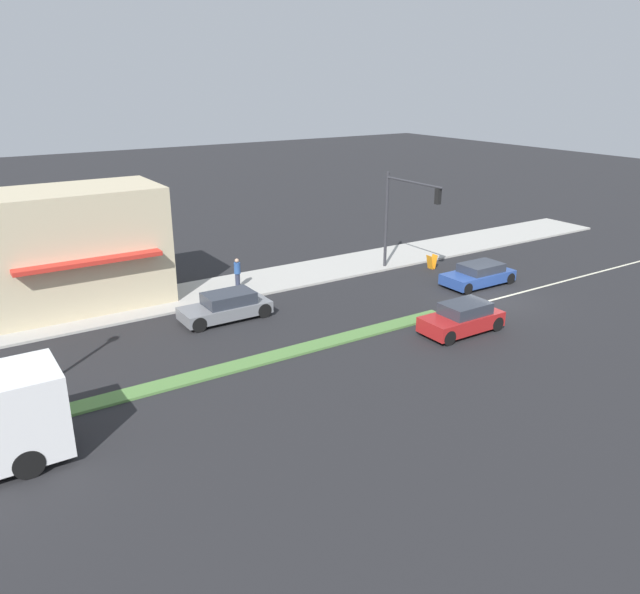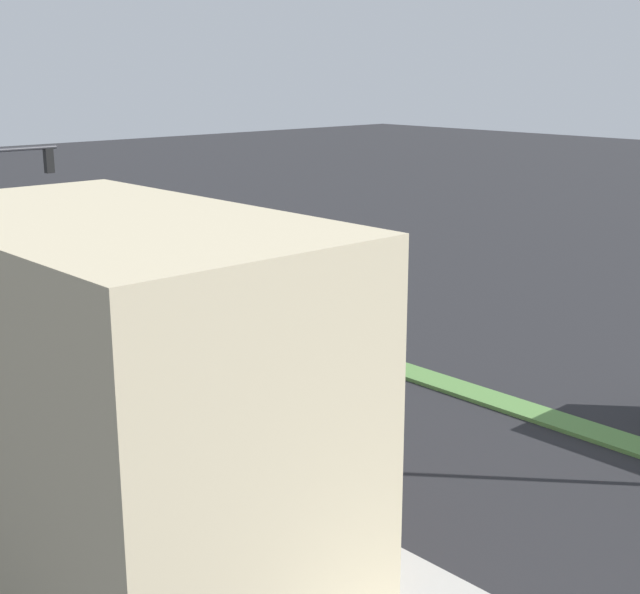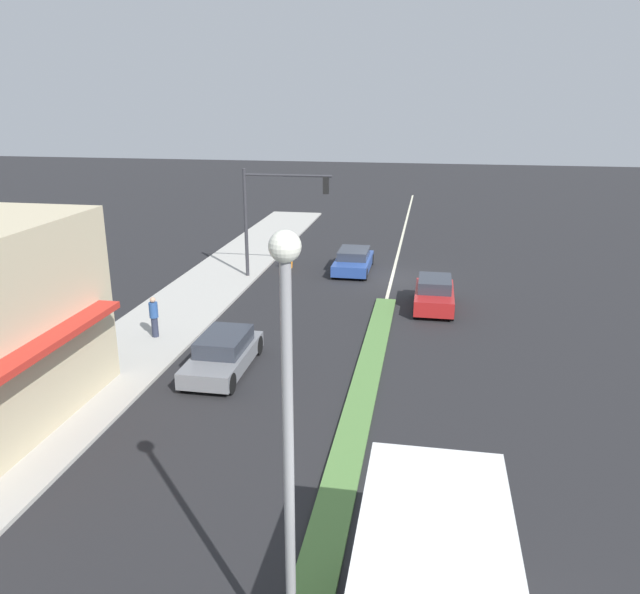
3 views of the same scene
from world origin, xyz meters
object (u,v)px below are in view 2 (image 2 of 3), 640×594
Objects in this scene: hatchback_red at (240,275)px; pedestrian at (34,371)px; coupe_blue at (58,270)px; suv_grey at (213,375)px.

pedestrian is at bearing 28.57° from hatchback_red.
pedestrian reaches higher than coupe_blue.
pedestrian is 0.39× the size of suv_grey.
hatchback_red is 10.92m from suv_grey.
hatchback_red is at bearing -151.43° from pedestrian.
suv_grey is at bearing 78.58° from coupe_blue.
coupe_blue is at bearing -52.14° from hatchback_red.
hatchback_red is 0.91× the size of suv_grey.
hatchback_red is at bearing 127.86° from coupe_blue.
suv_grey is 1.03× the size of coupe_blue.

